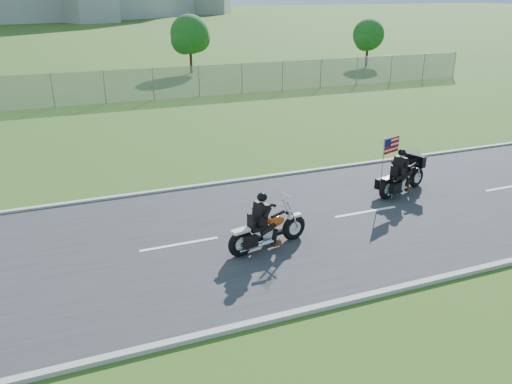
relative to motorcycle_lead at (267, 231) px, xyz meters
name	(u,v)px	position (x,y,z in m)	size (l,w,h in m)	color
ground	(247,234)	(-0.19, 1.01, -0.53)	(420.00, 420.00, 0.00)	#264B17
road	(247,233)	(-0.19, 1.01, -0.51)	(120.00, 8.00, 0.04)	#28282B
curb_north	(208,185)	(-0.19, 5.06, -0.48)	(120.00, 0.18, 0.12)	#9E9B93
curb_south	(311,310)	(-0.19, -3.04, -0.48)	(120.00, 0.18, 0.12)	#9E9B93
fence	(53,90)	(-5.19, 21.01, 0.47)	(60.00, 0.03, 2.00)	gray
tree_fence_near	(190,36)	(5.85, 31.05, 2.44)	(3.52, 3.28, 4.75)	#382316
tree_fence_far	(368,36)	(21.84, 29.04, 2.11)	(3.08, 2.87, 4.20)	#382316
motorcycle_lead	(267,231)	(0.00, 0.00, 0.00)	(2.48, 0.95, 1.68)	black
motorcycle_follow	(402,178)	(5.86, 2.01, 0.03)	(2.37, 1.18, 2.04)	black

